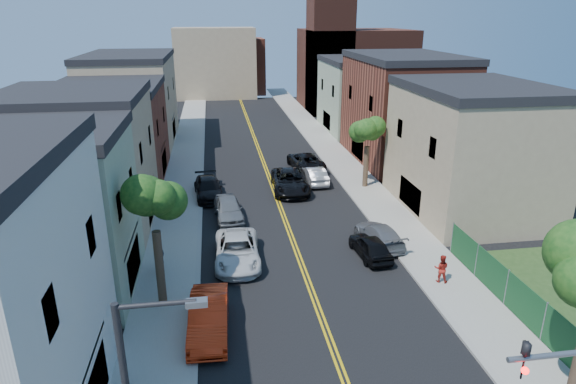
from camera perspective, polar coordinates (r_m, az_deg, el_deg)
name	(u,v)px	position (r m, az deg, el deg)	size (l,w,h in m)	color
sidewalk_left	(185,162)	(51.04, -11.84, 3.39)	(3.20, 100.00, 0.15)	gray
sidewalk_right	(337,156)	(52.50, 5.66, 4.19)	(3.20, 100.00, 0.15)	gray
curb_left	(202,161)	(50.96, -9.87, 3.50)	(0.30, 100.00, 0.15)	gray
curb_right	(321,157)	(52.10, 3.79, 4.12)	(0.30, 100.00, 0.15)	gray
bldg_left_palegrn	(38,220)	(28.39, -26.97, -2.94)	(9.00, 8.00, 8.50)	gray
bldg_left_tan_near	(80,165)	(36.48, -22.97, 2.85)	(9.00, 10.00, 9.00)	#998466
bldg_left_brick	(110,136)	(46.99, -19.87, 6.17)	(9.00, 12.00, 8.00)	brown
bldg_left_tan_far	(132,101)	(60.40, -17.61, 9.99)	(9.00, 16.00, 9.50)	#998466
bldg_right_tan	(471,153)	(39.15, 20.40, 4.27)	(9.00, 12.00, 9.00)	#998466
bldg_right_brick	(402,111)	(51.39, 13.10, 9.07)	(9.00, 14.00, 10.00)	brown
bldg_right_palegrn	(362,97)	(64.54, 8.52, 10.82)	(9.00, 12.00, 8.50)	gray
church	(349,62)	(79.19, 7.07, 14.73)	(16.20, 14.20, 22.60)	#4C2319
backdrop_left	(215,63)	(91.31, -8.41, 14.56)	(14.00, 8.00, 12.00)	#998466
backdrop_center	(237,66)	(95.50, -5.94, 14.28)	(10.00, 8.00, 10.00)	brown
fence_right	(524,304)	(26.77, 25.65, -11.64)	(0.04, 15.00, 1.90)	#143F1E
tree_left_mid	(152,184)	(24.38, -15.48, 0.90)	(5.20, 5.20, 9.29)	#3B2A1D
tree_right_far	(368,122)	(41.83, 9.30, 7.98)	(4.40, 4.40, 8.03)	#3B2A1D
red_sedan	(209,317)	(24.11, -9.15, -14.10)	(1.77, 5.09, 1.68)	red
white_pickup	(237,251)	(30.03, -5.90, -6.76)	(2.64, 5.72, 1.59)	silver
grey_car_left	(229,209)	(36.21, -6.90, -1.96)	(1.93, 4.80, 1.63)	slate
black_car_left	(209,188)	(40.83, -9.18, 0.42)	(2.17, 5.33, 1.55)	black
grey_car_right	(379,235)	(32.75, 10.52, -4.86)	(1.92, 4.73, 1.37)	slate
black_car_right	(370,246)	(31.02, 9.52, -6.23)	(1.65, 4.11, 1.40)	black
silver_car_right	(314,175)	(43.82, 3.06, 1.99)	(1.59, 4.56, 1.50)	#B2B3BA
dark_car_right_far	(305,161)	(47.83, 2.03, 3.63)	(2.70, 5.86, 1.63)	black
black_suv_lane	(290,181)	(41.73, 0.25, 1.27)	(2.91, 6.31, 1.75)	black
pedestrian_left	(160,257)	(29.32, -14.61, -7.33)	(0.71, 0.47, 1.95)	#27262E
pedestrian_right	(441,268)	(28.84, 17.33, -8.45)	(0.79, 0.62, 1.63)	#A42119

